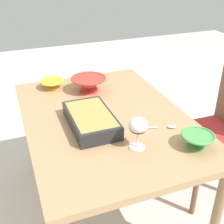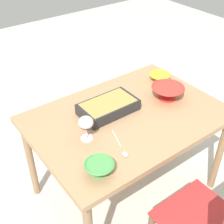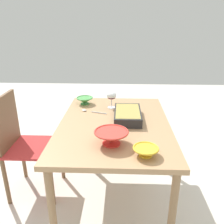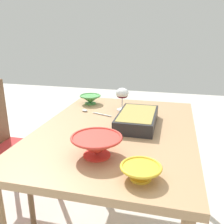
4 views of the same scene
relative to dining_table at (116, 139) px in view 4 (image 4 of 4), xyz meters
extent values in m
cube|color=tan|center=(0.00, 0.00, 0.05)|extent=(1.27, 0.89, 0.04)
cylinder|color=#93704E|center=(0.58, -0.39, -0.31)|extent=(0.05, 0.05, 0.70)
cylinder|color=#93704E|center=(0.58, 0.39, -0.31)|extent=(0.05, 0.05, 0.70)
cube|color=#B22D2D|center=(0.05, 0.73, -0.20)|extent=(0.41, 0.43, 0.02)
cylinder|color=brown|center=(-0.14, 0.53, -0.44)|extent=(0.04, 0.04, 0.45)
cylinder|color=brown|center=(0.24, 0.53, -0.44)|extent=(0.04, 0.04, 0.45)
cylinder|color=brown|center=(0.24, 0.92, -0.44)|extent=(0.04, 0.04, 0.45)
cylinder|color=white|center=(0.34, 0.04, 0.08)|extent=(0.07, 0.07, 0.01)
cylinder|color=white|center=(0.34, 0.04, 0.12)|extent=(0.01, 0.01, 0.08)
ellipsoid|color=white|center=(0.34, 0.04, 0.20)|extent=(0.09, 0.09, 0.07)
ellipsoid|color=#4C0A19|center=(0.34, 0.04, 0.18)|extent=(0.08, 0.08, 0.04)
cube|color=#262628|center=(0.08, -0.11, 0.11)|extent=(0.38, 0.22, 0.07)
cube|color=#9E8C47|center=(0.08, -0.11, 0.14)|extent=(0.34, 0.20, 0.02)
cylinder|color=red|center=(-0.35, 0.01, 0.08)|extent=(0.12, 0.12, 0.01)
cone|color=red|center=(-0.35, 0.01, 0.12)|extent=(0.22, 0.22, 0.08)
torus|color=red|center=(-0.35, 0.01, 0.16)|extent=(0.23, 0.23, 0.01)
cylinder|color=#4C994C|center=(0.44, 0.31, 0.08)|extent=(0.08, 0.08, 0.01)
cone|color=#4C994C|center=(0.44, 0.31, 0.11)|extent=(0.15, 0.15, 0.06)
torus|color=#4C994C|center=(0.44, 0.31, 0.14)|extent=(0.16, 0.16, 0.01)
cylinder|color=yellow|center=(-0.49, -0.21, 0.08)|extent=(0.08, 0.08, 0.01)
cone|color=yellow|center=(-0.49, -0.21, 0.10)|extent=(0.15, 0.15, 0.04)
torus|color=yellow|center=(-0.49, -0.21, 0.12)|extent=(0.16, 0.16, 0.01)
cylinder|color=silver|center=(0.20, 0.15, 0.08)|extent=(0.05, 0.14, 0.01)
ellipsoid|color=silver|center=(0.25, 0.28, 0.08)|extent=(0.04, 0.05, 0.01)
camera|label=1|loc=(1.38, -0.48, 0.90)|focal=47.29mm
camera|label=2|loc=(1.05, 1.23, 1.27)|focal=48.88mm
camera|label=3|loc=(-1.75, -0.05, 0.86)|focal=37.84mm
camera|label=4|loc=(-1.33, -0.30, 0.62)|focal=40.40mm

